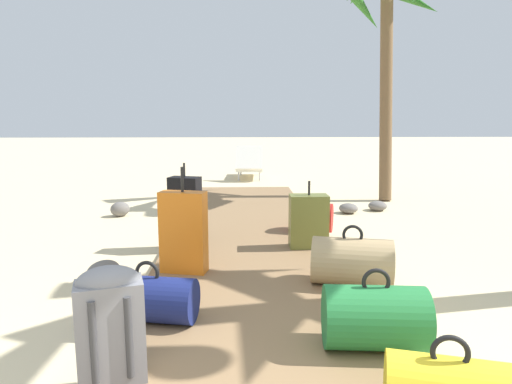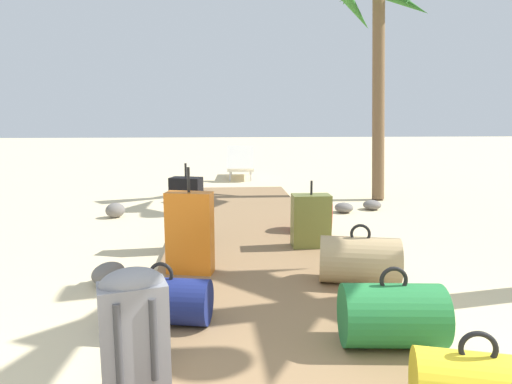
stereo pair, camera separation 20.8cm
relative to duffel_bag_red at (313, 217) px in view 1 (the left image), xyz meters
name	(u,v)px [view 1 (the left image)]	position (x,y,z in m)	size (l,w,h in m)	color
ground_plane	(250,270)	(-0.77, -1.11, -0.25)	(60.00, 60.00, 0.00)	beige
boardwalk	(248,243)	(-0.77, -0.34, -0.21)	(1.76, 7.68, 0.08)	olive
duffel_bag_red	(313,217)	(0.00, 0.00, 0.00)	(0.54, 0.46, 0.45)	red
duffel_bag_navy	(148,299)	(-1.47, -2.31, -0.02)	(0.67, 0.41, 0.41)	navy
duffel_bag_tan	(352,261)	(0.03, -1.72, 0.02)	(0.70, 0.52, 0.49)	tan
duffel_bag_green	(374,317)	(-0.09, -2.72, 0.01)	(0.61, 0.42, 0.48)	#237538
suitcase_black	(185,210)	(-1.45, -0.41, 0.18)	(0.36, 0.27, 0.86)	black
suitcase_olive	(309,221)	(-0.15, -0.64, 0.10)	(0.39, 0.23, 0.69)	olive
backpack_grey	(111,321)	(-1.52, -2.99, 0.14)	(0.37, 0.28, 0.61)	slate
suitcase_orange	(184,232)	(-1.35, -1.36, 0.18)	(0.42, 0.25, 0.92)	orange
palm_tree_far_right	(393,3)	(1.70, 2.55, 3.04)	(2.26, 2.36, 4.11)	brown
lounge_chair	(250,165)	(-0.61, 5.36, 0.07)	(0.68, 1.55, 0.81)	white
rock_right_far	(378,206)	(1.27, 1.55, -0.18)	(0.29, 0.27, 0.15)	slate
rock_right_near	(348,208)	(0.77, 1.37, -0.18)	(0.27, 0.28, 0.15)	slate
rock_left_near	(120,209)	(-2.60, 1.29, -0.15)	(0.28, 0.22, 0.21)	slate
rock_left_far	(104,271)	(-2.05, -1.37, -0.16)	(0.32, 0.23, 0.19)	slate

